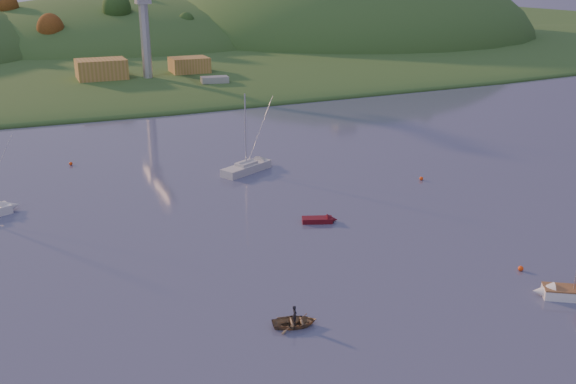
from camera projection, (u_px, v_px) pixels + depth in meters
name	position (u px, v px, depth m)	size (l,w,h in m)	color
ground	(481.00, 368.00, 45.43)	(500.00, 500.00, 0.00)	#3E4366
far_shore	(83.00, 43.00, 244.40)	(620.00, 220.00, 1.50)	#2D4F1F
shore_slope	(110.00, 65.00, 188.17)	(640.00, 150.00, 7.00)	#2D4F1F
hill_center	(118.00, 47.00, 230.89)	(140.00, 120.00, 36.00)	#2D4F1F
hill_right	(346.00, 41.00, 250.07)	(150.00, 130.00, 60.00)	#2D4F1F
hillside_trees	(100.00, 57.00, 205.47)	(280.00, 50.00, 32.00)	#274C1B
wharf	(160.00, 82.00, 152.47)	(42.00, 16.00, 2.40)	slate
shed_west	(101.00, 70.00, 147.23)	(11.00, 8.00, 4.80)	#A48236
shed_east	(189.00, 66.00, 156.17)	(9.00, 7.00, 4.00)	#A48236
dock_crane	(145.00, 14.00, 142.95)	(3.20, 28.00, 20.30)	#B7B7BC
fishing_boat	(569.00, 289.00, 54.80)	(5.82, 4.61, 3.68)	white
sailboat_far	(246.00, 167.00, 88.87)	(8.12, 5.73, 10.98)	silver
canoe	(295.00, 322.00, 50.60)	(2.54, 3.56, 0.74)	olive
paddler	(295.00, 317.00, 50.47)	(0.57, 0.37, 1.55)	black
red_tender	(324.00, 220.00, 71.44)	(4.16, 2.63, 1.34)	#570C15
work_vessel	(215.00, 87.00, 145.94)	(14.76, 6.79, 3.66)	slate
buoy_0	(521.00, 268.00, 59.91)	(0.50, 0.50, 0.50)	#F6430C
buoy_1	(421.00, 179.00, 85.60)	(0.50, 0.50, 0.50)	#F6430C
buoy_2	(71.00, 164.00, 92.15)	(0.50, 0.50, 0.50)	#F6430C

